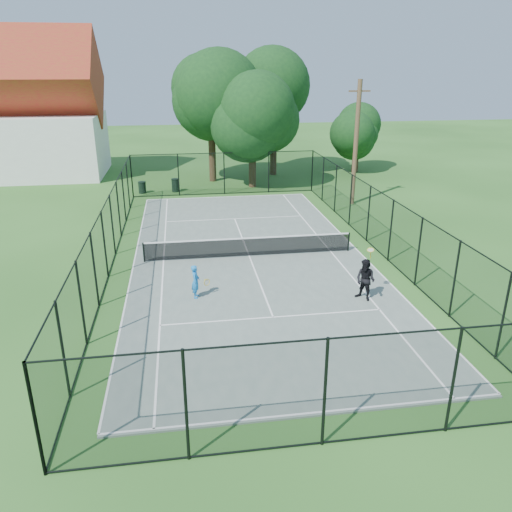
{
  "coord_description": "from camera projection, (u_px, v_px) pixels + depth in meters",
  "views": [
    {
      "loc": [
        -3.08,
        -22.46,
        8.71
      ],
      "look_at": [
        -0.12,
        -3.0,
        1.2
      ],
      "focal_mm": 35.0,
      "sensor_mm": 36.0,
      "label": 1
    }
  ],
  "objects": [
    {
      "name": "trash_bin_right",
      "position": [
        175.0,
        185.0,
        36.81
      ],
      "size": [
        0.58,
        0.58,
        0.97
      ],
      "color": "black",
      "rests_on": "ground"
    },
    {
      "name": "tennis_court",
      "position": [
        249.0,
        257.0,
        24.27
      ],
      "size": [
        11.0,
        24.0,
        0.06
      ],
      "primitive_type": "cube",
      "color": "slate",
      "rests_on": "ground"
    },
    {
      "name": "trash_bin_left",
      "position": [
        142.0,
        187.0,
        36.37
      ],
      "size": [
        0.58,
        0.58,
        0.86
      ],
      "color": "black",
      "rests_on": "ground"
    },
    {
      "name": "ground",
      "position": [
        249.0,
        257.0,
        24.28
      ],
      "size": [
        120.0,
        120.0,
        0.0
      ],
      "primitive_type": "plane",
      "color": "#25501B"
    },
    {
      "name": "tree_near_left",
      "position": [
        211.0,
        109.0,
        38.44
      ],
      "size": [
        6.96,
        6.96,
        9.08
      ],
      "color": "#332114",
      "rests_on": "ground"
    },
    {
      "name": "utility_pole",
      "position": [
        356.0,
        143.0,
        32.32
      ],
      "size": [
        1.4,
        0.3,
        7.97
      ],
      "color": "#4C3823",
      "rests_on": "ground"
    },
    {
      "name": "tennis_net",
      "position": [
        249.0,
        246.0,
        24.08
      ],
      "size": [
        10.08,
        0.08,
        0.95
      ],
      "color": "black",
      "rests_on": "tennis_court"
    },
    {
      "name": "player_black",
      "position": [
        365.0,
        280.0,
        19.45
      ],
      "size": [
        1.01,
        1.03,
        2.02
      ],
      "color": "black",
      "rests_on": "tennis_court"
    },
    {
      "name": "building",
      "position": [
        4.0,
        116.0,
        40.46
      ],
      "size": [
        15.3,
        8.15,
        11.87
      ],
      "color": "silver",
      "rests_on": "ground"
    },
    {
      "name": "fence",
      "position": [
        249.0,
        228.0,
        23.75
      ],
      "size": [
        13.1,
        26.1,
        3.0
      ],
      "color": "black",
      "rests_on": "ground"
    },
    {
      "name": "tree_near_mid",
      "position": [
        252.0,
        123.0,
        36.77
      ],
      "size": [
        5.95,
        5.95,
        7.78
      ],
      "color": "#332114",
      "rests_on": "ground"
    },
    {
      "name": "player_blue",
      "position": [
        196.0,
        281.0,
        19.72
      ],
      "size": [
        0.78,
        0.54,
        1.36
      ],
      "color": "blue",
      "rests_on": "tennis_court"
    },
    {
      "name": "tree_far_right",
      "position": [
        357.0,
        134.0,
        42.9
      ],
      "size": [
        3.95,
        3.95,
        5.22
      ],
      "color": "#332114",
      "rests_on": "ground"
    },
    {
      "name": "tree_near_right",
      "position": [
        274.0,
        103.0,
        40.75
      ],
      "size": [
        6.69,
        6.69,
        9.23
      ],
      "color": "#332114",
      "rests_on": "ground"
    }
  ]
}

